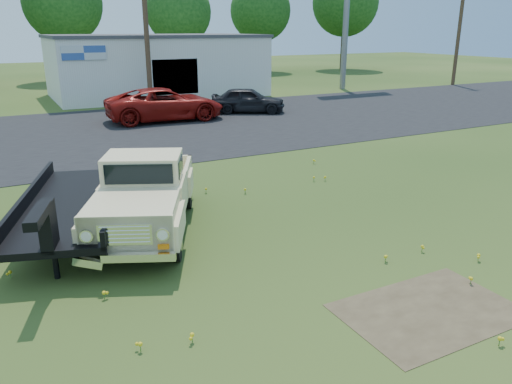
% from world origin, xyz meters
% --- Properties ---
extents(ground, '(140.00, 140.00, 0.00)m').
position_xyz_m(ground, '(0.00, 0.00, 0.00)').
color(ground, '#224014').
rests_on(ground, ground).
extents(asphalt_lot, '(90.00, 14.00, 0.02)m').
position_xyz_m(asphalt_lot, '(0.00, 15.00, 0.00)').
color(asphalt_lot, black).
rests_on(asphalt_lot, ground).
extents(dirt_patch_a, '(3.00, 2.00, 0.01)m').
position_xyz_m(dirt_patch_a, '(1.50, -3.00, 0.00)').
color(dirt_patch_a, '#493B27').
rests_on(dirt_patch_a, ground).
extents(dirt_patch_b, '(2.20, 1.60, 0.01)m').
position_xyz_m(dirt_patch_b, '(-2.00, 3.50, 0.00)').
color(dirt_patch_b, '#493B27').
rests_on(dirt_patch_b, ground).
extents(commercial_building, '(14.20, 8.20, 4.15)m').
position_xyz_m(commercial_building, '(6.00, 26.99, 2.10)').
color(commercial_building, silver).
rests_on(commercial_building, ground).
extents(utility_pole_mid, '(1.60, 0.30, 9.00)m').
position_xyz_m(utility_pole_mid, '(4.00, 22.00, 4.60)').
color(utility_pole_mid, '#422D1E').
rests_on(utility_pole_mid, ground).
extents(utility_pole_east, '(1.60, 0.30, 9.00)m').
position_xyz_m(utility_pole_east, '(30.00, 22.00, 4.60)').
color(utility_pole_east, '#422D1E').
rests_on(utility_pole_east, ground).
extents(treeline_d, '(6.72, 6.72, 10.00)m').
position_xyz_m(treeline_d, '(2.00, 40.50, 6.62)').
color(treeline_d, '#362418').
rests_on(treeline_d, ground).
extents(treeline_e, '(6.08, 6.08, 9.04)m').
position_xyz_m(treeline_e, '(12.00, 39.00, 5.98)').
color(treeline_e, '#362418').
rests_on(treeline_e, ground).
extents(treeline_f, '(6.40, 6.40, 9.52)m').
position_xyz_m(treeline_f, '(22.00, 41.50, 6.30)').
color(treeline_f, '#362418').
rests_on(treeline_f, ground).
extents(treeline_g, '(7.36, 7.36, 10.95)m').
position_xyz_m(treeline_g, '(32.00, 40.00, 7.25)').
color(treeline_g, '#362418').
rests_on(treeline_g, ground).
extents(vintage_pickup_truck, '(3.98, 5.56, 1.88)m').
position_xyz_m(vintage_pickup_truck, '(-1.75, 2.65, 0.94)').
color(vintage_pickup_truck, beige).
rests_on(vintage_pickup_truck, ground).
extents(flatbed_trailer, '(3.71, 6.38, 1.65)m').
position_xyz_m(flatbed_trailer, '(-3.26, 3.37, 0.83)').
color(flatbed_trailer, black).
rests_on(flatbed_trailer, ground).
extents(red_pickup, '(6.08, 3.01, 1.66)m').
position_xyz_m(red_pickup, '(3.26, 16.80, 0.83)').
color(red_pickup, maroon).
rests_on(red_pickup, ground).
extents(dark_sedan, '(4.42, 3.44, 1.41)m').
position_xyz_m(dark_sedan, '(8.16, 17.06, 0.70)').
color(dark_sedan, black).
rests_on(dark_sedan, ground).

